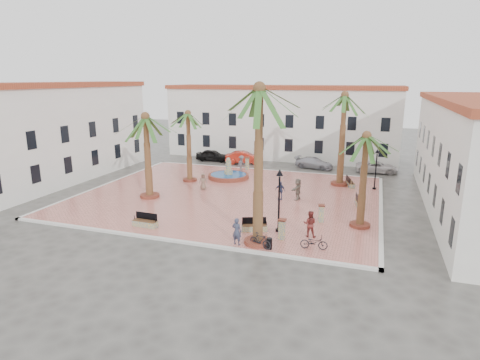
{
  "coord_description": "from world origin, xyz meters",
  "views": [
    {
      "loc": [
        12.09,
        -32.71,
        10.39
      ],
      "look_at": [
        1.0,
        0.0,
        1.6
      ],
      "focal_mm": 30.0,
      "sensor_mm": 36.0,
      "label": 1
    }
  ],
  "objects": [
    {
      "name": "bollard_se",
      "position": [
        6.82,
        -8.63,
        0.86
      ],
      "size": [
        0.51,
        0.51,
        1.38
      ],
      "rotation": [
        0.0,
        0.0,
        -0.04
      ],
      "color": "gray",
      "rests_on": "plaza"
    },
    {
      "name": "car_black",
      "position": [
        -7.58,
        14.34,
        0.73
      ],
      "size": [
        4.37,
        1.99,
        1.46
      ],
      "primitive_type": "imported",
      "rotation": [
        0.0,
        0.0,
        1.63
      ],
      "color": "black",
      "rests_on": "ground"
    },
    {
      "name": "car_white",
      "position": [
        12.56,
        14.12,
        0.64
      ],
      "size": [
        4.78,
        2.46,
        1.29
      ],
      "primitive_type": "imported",
      "rotation": [
        0.0,
        0.0,
        1.64
      ],
      "color": "silver",
      "rests_on": "ground"
    },
    {
      "name": "cyclist_a",
      "position": [
        4.31,
        -10.4,
        1.04
      ],
      "size": [
        0.71,
        0.52,
        1.78
      ],
      "primitive_type": "imported",
      "rotation": [
        0.0,
        0.0,
        2.99
      ],
      "color": "#363A51",
      "rests_on": "plaza"
    },
    {
      "name": "bicycle_b",
      "position": [
        5.86,
        -10.4,
        0.63
      ],
      "size": [
        1.64,
        0.95,
        0.95
      ],
      "primitive_type": "imported",
      "rotation": [
        0.0,
        0.0,
        1.23
      ],
      "color": "black",
      "rests_on": "plaza"
    },
    {
      "name": "building_north",
      "position": [
        -0.0,
        19.99,
        4.77
      ],
      "size": [
        30.4,
        7.4,
        9.5
      ],
      "color": "white",
      "rests_on": "ground"
    },
    {
      "name": "car_red",
      "position": [
        -3.2,
        14.06,
        0.77
      ],
      "size": [
        4.92,
        2.77,
        1.54
      ],
      "primitive_type": "imported",
      "rotation": [
        0.0,
        0.0,
        1.83
      ],
      "color": "red",
      "rests_on": "ground"
    },
    {
      "name": "bench_ne",
      "position": [
        10.14,
        6.52,
        0.42
      ],
      "size": [
        1.04,
        1.9,
        0.96
      ],
      "rotation": [
        0.0,
        0.0,
        1.85
      ],
      "color": "gray",
      "rests_on": "plaza"
    },
    {
      "name": "lamppost_e",
      "position": [
        12.4,
        6.19,
        2.76
      ],
      "size": [
        0.42,
        0.42,
        3.85
      ],
      "color": "black",
      "rests_on": "plaza"
    },
    {
      "name": "pedestrian_north",
      "position": [
        -1.99,
        9.32,
        1.05
      ],
      "size": [
        0.94,
        1.29,
        1.8
      ],
      "primitive_type": "imported",
      "rotation": [
        0.0,
        0.0,
        1.32
      ],
      "color": "#56565C",
      "rests_on": "plaza"
    },
    {
      "name": "lamppost_s",
      "position": [
        6.28,
        -7.32,
        3.12
      ],
      "size": [
        0.48,
        0.48,
        4.38
      ],
      "color": "black",
      "rests_on": "plaza"
    },
    {
      "name": "bench_se",
      "position": [
        4.69,
        -7.79,
        0.41
      ],
      "size": [
        1.84,
        1.13,
        0.93
      ],
      "rotation": [
        0.0,
        0.0,
        0.36
      ],
      "color": "gray",
      "rests_on": "plaza"
    },
    {
      "name": "plaza",
      "position": [
        0.0,
        0.0,
        0.07
      ],
      "size": [
        26.0,
        22.0,
        0.15
      ],
      "primitive_type": "cube",
      "color": "#E17D6F",
      "rests_on": "ground"
    },
    {
      "name": "bench_s",
      "position": [
        -2.91,
        -9.46,
        0.42
      ],
      "size": [
        1.85,
        0.63,
        0.97
      ],
      "rotation": [
        0.0,
        0.0,
        -0.04
      ],
      "color": "gray",
      "rests_on": "plaza"
    },
    {
      "name": "palm_e",
      "position": [
        11.56,
        -4.54,
        5.88
      ],
      "size": [
        4.68,
        4.68,
        6.82
      ],
      "color": "brown",
      "rests_on": "plaza"
    },
    {
      "name": "palm_sw",
      "position": [
        -6.44,
        -2.99,
        6.39
      ],
      "size": [
        5.52,
        5.52,
        7.5
      ],
      "color": "brown",
      "rests_on": "plaza"
    },
    {
      "name": "bicycle_a",
      "position": [
        9.04,
        -9.52,
        0.59
      ],
      "size": [
        1.72,
        0.73,
        0.88
      ],
      "primitive_type": "imported",
      "rotation": [
        0.0,
        0.0,
        1.66
      ],
      "color": "black",
      "rests_on": "plaza"
    },
    {
      "name": "litter_bin",
      "position": [
        6.43,
        -10.4,
        0.5
      ],
      "size": [
        0.36,
        0.36,
        0.7
      ],
      "primitive_type": "cylinder",
      "color": "black",
      "rests_on": "plaza"
    },
    {
      "name": "palm_nw",
      "position": [
        -5.62,
        3.46,
        6.26
      ],
      "size": [
        4.67,
        4.67,
        7.21
      ],
      "color": "brown",
      "rests_on": "plaza"
    },
    {
      "name": "cyclist_b",
      "position": [
        8.46,
        -7.58,
        1.04
      ],
      "size": [
        0.9,
        0.72,
        1.79
      ],
      "primitive_type": "imported",
      "rotation": [
        0.0,
        0.0,
        3.19
      ],
      "color": "maroon",
      "rests_on": "plaza"
    },
    {
      "name": "fountain",
      "position": [
        -2.27,
        5.84,
        0.45
      ],
      "size": [
        4.28,
        4.28,
        2.21
      ],
      "color": "brown",
      "rests_on": "plaza"
    },
    {
      "name": "building_west",
      "position": [
        -19.0,
        0.0,
        5.02
      ],
      "size": [
        6.4,
        24.4,
        10.0
      ],
      "rotation": [
        0.0,
        0.0,
        1.57
      ],
      "color": "white",
      "rests_on": "ground"
    },
    {
      "name": "ground",
      "position": [
        0.0,
        0.0,
        0.0
      ],
      "size": [
        120.0,
        120.0,
        0.0
      ],
      "primitive_type": "plane",
      "color": "#56544F",
      "rests_on": "ground"
    },
    {
      "name": "pedestrian_east",
      "position": [
        6.12,
        0.45,
        1.09
      ],
      "size": [
        0.86,
        1.81,
        1.87
      ],
      "primitive_type": "imported",
      "rotation": [
        0.0,
        0.0,
        -1.75
      ],
      "color": "gray",
      "rests_on": "plaza"
    },
    {
      "name": "pedestrian_fountain_b",
      "position": [
        4.67,
        0.02,
        0.96
      ],
      "size": [
        1.01,
        0.58,
        1.63
      ],
      "primitive_type": "imported",
      "rotation": [
        0.0,
        0.0,
        -0.2
      ],
      "color": "navy",
      "rests_on": "plaza"
    },
    {
      "name": "car_silver",
      "position": [
        5.47,
        14.16,
        0.65
      ],
      "size": [
        4.74,
        2.72,
        1.29
      ],
      "primitive_type": "imported",
      "rotation": [
        0.0,
        0.0,
        1.36
      ],
      "color": "#B5B5BE",
      "rests_on": "ground"
    },
    {
      "name": "bollard_e",
      "position": [
        8.8,
        -4.49,
        0.83
      ],
      "size": [
        0.54,
        0.54,
        1.31
      ],
      "rotation": [
        0.0,
        0.0,
        0.17
      ],
      "color": "gray",
      "rests_on": "plaza"
    },
    {
      "name": "kerb_e",
      "position": [
        13.0,
        0.0,
        0.08
      ],
      "size": [
        0.3,
        22.3,
        0.16
      ],
      "primitive_type": "cube",
      "color": "silver",
      "rests_on": "ground"
    },
    {
      "name": "palm_s",
      "position": [
        5.52,
        -9.81,
        8.85
      ],
      "size": [
        5.56,
        5.56,
        10.08
      ],
      "color": "brown",
      "rests_on": "plaza"
    },
    {
      "name": "kerb_n",
      "position": [
        0.0,
        11.0,
        0.08
      ],
      "size": [
        26.3,
        0.3,
        0.16
      ],
      "primitive_type": "cube",
      "color": "silver",
      "rests_on": "ground"
    },
    {
      "name": "bollard_n",
      "position": [
        -1.64,
        10.4,
        0.9
      ],
      "size": [
        0.62,
        0.62,
        1.45
      ],
      "rotation": [
        0.0,
        0.0,
        0.21
      ],
      "color": "gray",
      "rests_on": "plaza"
    },
    {
      "name": "kerb_s",
      "position": [
        0.0,
        -11.0,
        0.08
      ],
      "size": [
        26.3,
        0.3,
        0.16
      ],
      "primitive_type": "cube",
      "color": "silver",
      "rests_on": "ground"
    },
    {
      "name": "kerb_w",
      "position": [
        -13.0,
        0.0,
        0.08
      ],
      "size": [
        0.3,
        22.3,
        0.16
      ],
      "primitive_type": "cube",
      "color": "silver",
      "rests_on": "ground"
    },
    {
      "name": "palm_ne",
      "position": [
        9.11,
        6.77,
        7.92
      ],
      "size": [
        5.53,
        5.53,
        9.1
      ],
      "color": "brown",
      "rests_on": "plaza"
    },
    {
      "name": "bench_e",
      "position": [
        11.29,
        0.35,
        0.41
      ],
      "size": [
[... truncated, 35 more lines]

